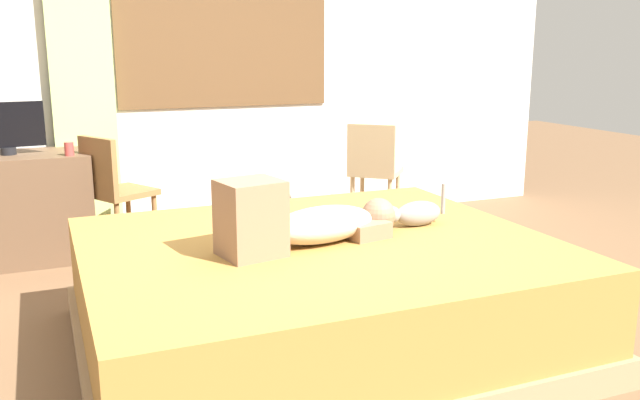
% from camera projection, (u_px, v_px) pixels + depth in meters
% --- Properties ---
extents(ground_plane, '(16.00, 16.00, 0.00)m').
position_uv_depth(ground_plane, '(326.00, 353.00, 3.26)').
color(ground_plane, brown).
extents(back_wall_with_window, '(6.40, 0.14, 2.90)m').
position_uv_depth(back_wall_with_window, '(198.00, 46.00, 5.23)').
color(back_wall_with_window, silver).
rests_on(back_wall_with_window, ground).
extents(bed, '(2.23, 1.90, 0.54)m').
position_uv_depth(bed, '(317.00, 294.00, 3.29)').
color(bed, '#997A56').
rests_on(bed, ground).
extents(person_lying, '(0.94, 0.42, 0.34)m').
position_uv_depth(person_lying, '(305.00, 222.00, 3.14)').
color(person_lying, '#CCB299').
rests_on(person_lying, bed).
extents(cat, '(0.36, 0.12, 0.21)m').
position_uv_depth(cat, '(415.00, 213.00, 3.48)').
color(cat, gray).
rests_on(cat, bed).
extents(desk, '(0.90, 0.56, 0.74)m').
position_uv_depth(desk, '(23.00, 208.00, 4.61)').
color(desk, brown).
rests_on(desk, ground).
extents(tv_monitor, '(0.48, 0.10, 0.35)m').
position_uv_depth(tv_monitor, '(6.00, 128.00, 4.47)').
color(tv_monitor, black).
rests_on(tv_monitor, desk).
extents(cup, '(0.06, 0.06, 0.09)m').
position_uv_depth(cup, '(69.00, 149.00, 4.47)').
color(cup, '#B23D38').
rests_on(cup, desk).
extents(chair_by_desk, '(0.52, 0.52, 0.86)m').
position_uv_depth(chair_by_desk, '(112.00, 187.00, 4.60)').
color(chair_by_desk, brown).
rests_on(chair_by_desk, ground).
extents(chair_spare, '(0.54, 0.54, 0.86)m').
position_uv_depth(chair_spare, '(374.00, 167.00, 5.37)').
color(chair_spare, tan).
rests_on(chair_spare, ground).
extents(curtain_left, '(0.44, 0.06, 2.60)m').
position_uv_depth(curtain_left, '(81.00, 67.00, 4.83)').
color(curtain_left, '#ADCC75').
rests_on(curtain_left, ground).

